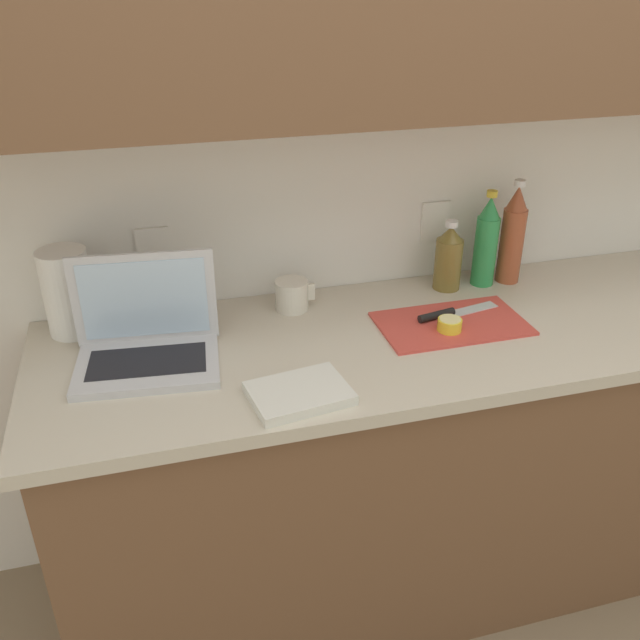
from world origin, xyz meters
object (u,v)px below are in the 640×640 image
(laptop, at_px, (147,337))
(bottle_oil_tall, at_px, (486,242))
(bottle_green_soda, at_px, (513,236))
(paper_towel_roll, at_px, (68,292))
(measuring_cup, at_px, (292,295))
(bottle_water_clear, at_px, (448,258))
(cutting_board, at_px, (451,323))
(knife, at_px, (445,314))
(lemon_half_cut, at_px, (449,325))

(laptop, relative_size, bottle_oil_tall, 1.26)
(bottle_green_soda, bearing_deg, paper_towel_roll, 179.38)
(paper_towel_roll, bearing_deg, bottle_oil_tall, -0.66)
(bottle_green_soda, xyz_separation_m, bottle_oil_tall, (-0.09, 0.00, -0.01))
(bottle_oil_tall, relative_size, measuring_cup, 2.58)
(laptop, xyz_separation_m, bottle_oil_tall, (1.00, 0.18, 0.07))
(bottle_oil_tall, relative_size, bottle_water_clear, 1.37)
(cutting_board, xyz_separation_m, measuring_cup, (-0.40, 0.21, 0.04))
(knife, bearing_deg, paper_towel_roll, 157.60)
(cutting_board, relative_size, bottle_oil_tall, 1.36)
(laptop, bearing_deg, bottle_green_soda, 15.47)
(knife, distance_m, bottle_green_soda, 0.37)
(bottle_oil_tall, distance_m, paper_towel_roll, 1.19)
(bottle_water_clear, xyz_separation_m, measuring_cup, (-0.48, -0.01, -0.05))
(laptop, bearing_deg, knife, 5.71)
(cutting_board, distance_m, paper_towel_roll, 1.02)
(laptop, bearing_deg, lemon_half_cut, 0.26)
(cutting_board, bearing_deg, laptop, 177.31)
(paper_towel_roll, bearing_deg, cutting_board, -13.42)
(laptop, height_order, paper_towel_roll, laptop)
(lemon_half_cut, bearing_deg, paper_towel_roll, 164.03)
(knife, relative_size, lemon_half_cut, 3.94)
(knife, bearing_deg, measuring_cup, 145.28)
(cutting_board, height_order, bottle_oil_tall, bottle_oil_tall)
(laptop, height_order, knife, laptop)
(laptop, relative_size, cutting_board, 0.93)
(cutting_board, bearing_deg, bottle_oil_tall, 47.40)
(bottle_water_clear, relative_size, paper_towel_roll, 0.92)
(measuring_cup, bearing_deg, cutting_board, -27.74)
(paper_towel_roll, bearing_deg, knife, -11.53)
(laptop, relative_size, knife, 1.45)
(cutting_board, bearing_deg, lemon_half_cut, -125.47)
(measuring_cup, bearing_deg, bottle_water_clear, 1.59)
(measuring_cup, bearing_deg, bottle_green_soda, 1.12)
(cutting_board, bearing_deg, measuring_cup, 152.26)
(cutting_board, distance_m, measuring_cup, 0.45)
(bottle_green_soda, height_order, bottle_water_clear, bottle_green_soda)
(bottle_oil_tall, distance_m, measuring_cup, 0.61)
(lemon_half_cut, distance_m, bottle_oil_tall, 0.36)
(knife, distance_m, bottle_water_clear, 0.22)
(paper_towel_roll, bearing_deg, lemon_half_cut, -15.97)
(bottle_green_soda, distance_m, bottle_oil_tall, 0.09)
(lemon_half_cut, relative_size, measuring_cup, 0.57)
(bottle_green_soda, relative_size, bottle_water_clear, 1.49)
(laptop, xyz_separation_m, lemon_half_cut, (0.77, -0.08, -0.04))
(bottle_green_soda, bearing_deg, bottle_water_clear, -180.00)
(knife, xyz_separation_m, bottle_water_clear, (0.09, 0.19, 0.08))
(bottle_green_soda, xyz_separation_m, paper_towel_roll, (-1.27, 0.01, -0.03))
(lemon_half_cut, bearing_deg, measuring_cup, 146.13)
(bottle_green_soda, height_order, measuring_cup, bottle_green_soda)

